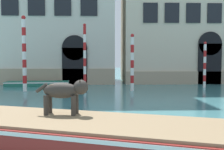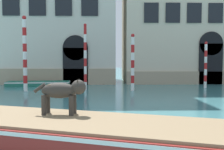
# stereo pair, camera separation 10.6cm
# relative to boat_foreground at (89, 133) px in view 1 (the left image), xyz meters

# --- Properties ---
(palazzo_right) EXTENTS (10.53, 6.13, 13.01)m
(palazzo_right) POSITION_rel_boat_foreground_xyz_m (7.41, 17.70, 6.14)
(palazzo_right) COLOR beige
(palazzo_right) RESTS_ON ground_plane
(boat_foreground) EXTENTS (8.90, 4.73, 0.65)m
(boat_foreground) POSITION_rel_boat_foreground_xyz_m (0.00, 0.00, 0.00)
(boat_foreground) COLOR maroon
(boat_foreground) RESTS_ON ground_plane
(dog_on_deck) EXTENTS (1.32, 0.50, 0.88)m
(dog_on_deck) POSITION_rel_boat_foreground_xyz_m (-0.61, 0.62, 0.88)
(dog_on_deck) COLOR #332D28
(dog_on_deck) RESTS_ON boat_foreground
(boat_moored_near_palazzo) EXTENTS (4.62, 1.65, 0.36)m
(boat_moored_near_palazzo) POSITION_rel_boat_foreground_xyz_m (-4.49, 13.63, -0.16)
(boat_moored_near_palazzo) COLOR #1E6651
(boat_moored_near_palazzo) RESTS_ON ground_plane
(mooring_pole_0) EXTENTS (0.26, 0.26, 4.66)m
(mooring_pole_0) POSITION_rel_boat_foreground_xyz_m (-4.52, 10.57, 2.00)
(mooring_pole_0) COLOR white
(mooring_pole_0) RESTS_ON ground_plane
(mooring_pole_1) EXTENTS (0.20, 0.20, 3.21)m
(mooring_pole_1) POSITION_rel_boat_foreground_xyz_m (7.46, 12.29, 1.27)
(mooring_pole_1) COLOR white
(mooring_pole_1) RESTS_ON ground_plane
(mooring_pole_2) EXTENTS (0.19, 0.19, 4.27)m
(mooring_pole_2) POSITION_rel_boat_foreground_xyz_m (-0.84, 11.16, 1.80)
(mooring_pole_2) COLOR white
(mooring_pole_2) RESTS_ON ground_plane
(mooring_pole_3) EXTENTS (0.23, 0.23, 3.58)m
(mooring_pole_3) POSITION_rel_boat_foreground_xyz_m (2.18, 10.67, 1.46)
(mooring_pole_3) COLOR white
(mooring_pole_3) RESTS_ON ground_plane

